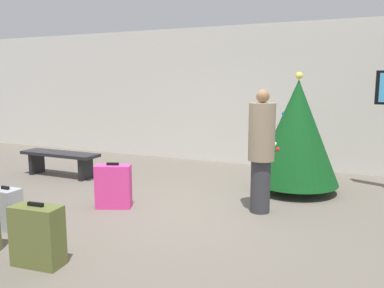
{
  "coord_description": "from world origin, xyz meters",
  "views": [
    {
      "loc": [
        2.49,
        -4.93,
        1.86
      ],
      "look_at": [
        -0.02,
        0.59,
        0.9
      ],
      "focal_mm": 37.27,
      "sensor_mm": 36.0,
      "label": 1
    }
  ],
  "objects_px": {
    "holiday_tree": "(297,132)",
    "suitcase_4": "(7,209)",
    "waiting_bench": "(60,158)",
    "traveller_0": "(261,149)",
    "suitcase_0": "(113,186)",
    "suitcase_1": "(38,236)"
  },
  "relations": [
    {
      "from": "holiday_tree",
      "to": "suitcase_1",
      "type": "height_order",
      "value": "holiday_tree"
    },
    {
      "from": "suitcase_1",
      "to": "suitcase_0",
      "type": "bearing_deg",
      "value": 102.24
    },
    {
      "from": "holiday_tree",
      "to": "traveller_0",
      "type": "xyz_separation_m",
      "value": [
        -0.26,
        -1.3,
        -0.1
      ]
    },
    {
      "from": "suitcase_4",
      "to": "traveller_0",
      "type": "bearing_deg",
      "value": 35.65
    },
    {
      "from": "traveller_0",
      "to": "suitcase_4",
      "type": "distance_m",
      "value": 3.45
    },
    {
      "from": "holiday_tree",
      "to": "suitcase_4",
      "type": "bearing_deg",
      "value": -132.58
    },
    {
      "from": "waiting_bench",
      "to": "suitcase_0",
      "type": "xyz_separation_m",
      "value": [
        2.12,
        -1.21,
        -0.04
      ]
    },
    {
      "from": "traveller_0",
      "to": "suitcase_1",
      "type": "bearing_deg",
      "value": -122.17
    },
    {
      "from": "waiting_bench",
      "to": "traveller_0",
      "type": "relative_size",
      "value": 0.95
    },
    {
      "from": "suitcase_4",
      "to": "suitcase_1",
      "type": "bearing_deg",
      "value": -27.95
    },
    {
      "from": "suitcase_0",
      "to": "suitcase_4",
      "type": "xyz_separation_m",
      "value": [
        -0.73,
        -1.27,
        -0.06
      ]
    },
    {
      "from": "suitcase_0",
      "to": "suitcase_4",
      "type": "height_order",
      "value": "suitcase_0"
    },
    {
      "from": "holiday_tree",
      "to": "waiting_bench",
      "type": "xyz_separation_m",
      "value": [
        -4.41,
        -0.8,
        -0.65
      ]
    },
    {
      "from": "waiting_bench",
      "to": "suitcase_1",
      "type": "bearing_deg",
      "value": -50.58
    },
    {
      "from": "waiting_bench",
      "to": "traveller_0",
      "type": "xyz_separation_m",
      "value": [
        4.15,
        -0.5,
        0.55
      ]
    },
    {
      "from": "suitcase_0",
      "to": "suitcase_1",
      "type": "xyz_separation_m",
      "value": [
        0.41,
        -1.87,
        -0.01
      ]
    },
    {
      "from": "suitcase_0",
      "to": "suitcase_4",
      "type": "distance_m",
      "value": 1.46
    },
    {
      "from": "traveller_0",
      "to": "suitcase_0",
      "type": "relative_size",
      "value": 2.56
    },
    {
      "from": "holiday_tree",
      "to": "suitcase_0",
      "type": "distance_m",
      "value": 3.12
    },
    {
      "from": "suitcase_0",
      "to": "holiday_tree",
      "type": "bearing_deg",
      "value": 41.33
    },
    {
      "from": "traveller_0",
      "to": "suitcase_0",
      "type": "height_order",
      "value": "traveller_0"
    },
    {
      "from": "waiting_bench",
      "to": "suitcase_4",
      "type": "xyz_separation_m",
      "value": [
        1.4,
        -2.47,
        -0.11
      ]
    }
  ]
}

